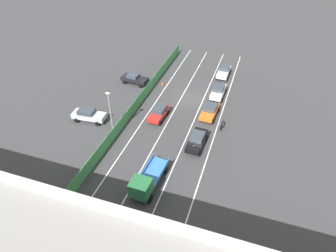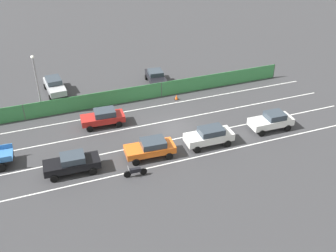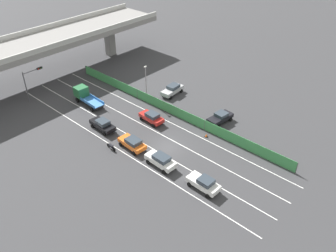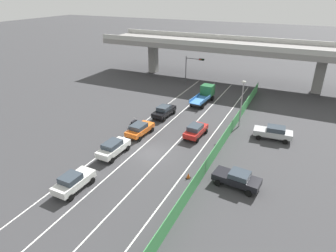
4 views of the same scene
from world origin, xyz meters
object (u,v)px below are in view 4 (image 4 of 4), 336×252
object	(u,v)px
car_taxi_orange	(140,129)
street_lamp	(242,99)
parked_wagon_silver	(273,132)
flatbed_truck_blue	(205,94)
parked_sedan_dark	(237,178)
car_hatchback_white	(113,148)
car_sedan_red	(196,130)
traffic_cone	(188,176)
car_sedan_black	(164,111)
car_sedan_white	(73,181)
motorcycle	(134,123)
traffic_light	(192,66)

from	to	relation	value
car_taxi_orange	street_lamp	xyz separation A→B (m)	(10.97, 8.18, 3.08)
car_taxi_orange	parked_wagon_silver	distance (m)	16.89
flatbed_truck_blue	parked_sedan_dark	distance (m)	23.36
car_hatchback_white	car_sedan_red	xyz separation A→B (m)	(6.79, 8.30, -0.03)
parked_wagon_silver	traffic_cone	size ratio (longest dim) A/B	8.06
car_sedan_black	car_sedan_white	world-z (taller)	car_sedan_white
traffic_cone	car_sedan_white	bearing A→B (deg)	-144.83
car_hatchback_white	motorcycle	bearing A→B (deg)	105.04
car_taxi_orange	traffic_cone	world-z (taller)	car_taxi_orange
motorcycle	parked_wagon_silver	xyz separation A→B (m)	(17.86, 4.26, 0.49)
flatbed_truck_blue	traffic_cone	bearing A→B (deg)	-75.17
car_hatchback_white	car_sedan_white	size ratio (longest dim) A/B	1.05
parked_sedan_dark	traffic_cone	distance (m)	4.76
flatbed_truck_blue	motorcycle	bearing A→B (deg)	-112.68
car_sedan_black	car_sedan_red	world-z (taller)	car_sedan_black
car_hatchback_white	car_taxi_orange	size ratio (longest dim) A/B	1.01
parked_wagon_silver	traffic_cone	world-z (taller)	parked_wagon_silver
car_taxi_orange	traffic_cone	distance (m)	11.06
parked_wagon_silver	traffic_light	bearing A→B (deg)	136.65
car_taxi_orange	traffic_light	bearing A→B (deg)	94.45
flatbed_truck_blue	street_lamp	xyz separation A→B (m)	(7.51, -7.43, 2.67)
motorcycle	street_lamp	distance (m)	14.95
motorcycle	parked_wagon_silver	world-z (taller)	parked_wagon_silver
parked_sedan_dark	traffic_light	size ratio (longest dim) A/B	0.83
car_sedan_red	traffic_light	world-z (taller)	traffic_light
traffic_light	car_sedan_red	bearing A→B (deg)	-67.24
traffic_light	street_lamp	world-z (taller)	street_lamp
street_lamp	traffic_cone	xyz separation A→B (m)	(-1.76, -14.27, -3.71)
parked_wagon_silver	traffic_light	distance (m)	24.16
parked_sedan_dark	parked_wagon_silver	xyz separation A→B (m)	(1.79, 11.62, 0.06)
parked_wagon_silver	car_hatchback_white	bearing A→B (deg)	-142.99
car_sedan_black	motorcycle	size ratio (longest dim) A/B	2.38
car_sedan_red	traffic_light	size ratio (longest dim) A/B	0.77
car_hatchback_white	motorcycle	world-z (taller)	car_hatchback_white
car_taxi_orange	parked_sedan_dark	world-z (taller)	car_taxi_orange
parked_wagon_silver	street_lamp	size ratio (longest dim) A/B	0.73
car_taxi_orange	car_sedan_black	bearing A→B (deg)	88.68
car_taxi_orange	car_hatchback_white	bearing A→B (deg)	-91.45
car_sedan_black	car_hatchback_white	bearing A→B (deg)	-91.38
parked_sedan_dark	street_lamp	xyz separation A→B (m)	(-2.90, 13.48, 3.10)
car_taxi_orange	street_lamp	size ratio (longest dim) A/B	0.69
car_sedan_white	car_taxi_orange	bearing A→B (deg)	90.93
car_sedan_white	traffic_light	xyz separation A→B (m)	(-1.97, 35.22, 3.03)
car_hatchback_white	parked_wagon_silver	size ratio (longest dim) A/B	0.94
traffic_light	parked_wagon_silver	bearing A→B (deg)	-43.35
parked_sedan_dark	car_sedan_black	bearing A→B (deg)	138.67
motorcycle	parked_wagon_silver	bearing A→B (deg)	13.42
car_sedan_black	traffic_light	distance (m)	16.42
car_sedan_red	traffic_cone	bearing A→B (deg)	-73.75
car_taxi_orange	traffic_light	xyz separation A→B (m)	(-1.77, 22.78, 3.05)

